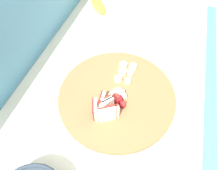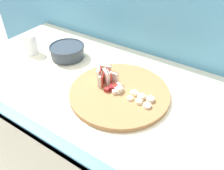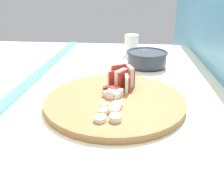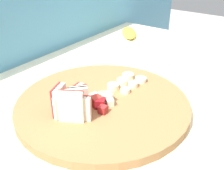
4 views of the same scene
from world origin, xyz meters
name	(u,v)px [view 3 (image 3 of 4)]	position (x,y,z in m)	size (l,w,h in m)	color
cutting_board	(115,101)	(0.06, -0.01, 0.94)	(0.39, 0.39, 0.02)	olive
apple_wedge_fan	(122,78)	(-0.02, 0.00, 0.98)	(0.09, 0.09, 0.07)	#B22D23
apple_dice_pile	(113,92)	(0.05, -0.02, 0.96)	(0.06, 0.06, 0.02)	#EFE5CC
banana_slice_rows	(110,112)	(0.16, -0.02, 0.96)	(0.10, 0.06, 0.01)	white
ceramic_bowl	(147,58)	(-0.30, 0.09, 0.97)	(0.17, 0.17, 0.06)	#2D3842
small_jar	(131,45)	(-0.47, 0.02, 0.98)	(0.07, 0.07, 0.10)	white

